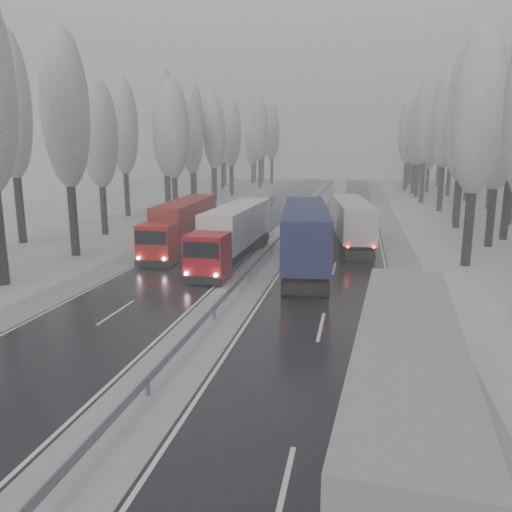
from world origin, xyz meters
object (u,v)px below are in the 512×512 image
(box_truck_distant, at_px, (340,187))
(truck_red_red, at_px, (183,221))
(truck_red_white, at_px, (235,229))
(truck_grey_tarp, at_px, (405,371))
(truck_cream_box, at_px, (350,219))
(truck_blue_box, at_px, (305,232))

(box_truck_distant, relative_size, truck_red_red, 0.45)
(truck_red_white, relative_size, truck_red_red, 1.02)
(truck_grey_tarp, bearing_deg, truck_red_red, 125.41)
(truck_red_white, distance_m, truck_red_red, 6.52)
(truck_cream_box, relative_size, box_truck_distant, 2.28)
(truck_red_red, bearing_deg, truck_grey_tarp, -62.52)
(truck_grey_tarp, distance_m, box_truck_distant, 83.57)
(truck_blue_box, xyz_separation_m, truck_cream_box, (2.91, 9.73, -0.28))
(truck_grey_tarp, height_order, truck_cream_box, truck_cream_box)
(truck_cream_box, xyz_separation_m, truck_red_red, (-13.79, -4.18, -0.05))
(truck_grey_tarp, xyz_separation_m, truck_red_red, (-15.92, 26.40, 0.01))
(truck_grey_tarp, bearing_deg, truck_cream_box, 98.30)
(truck_red_white, bearing_deg, truck_grey_tarp, -64.36)
(truck_red_white, bearing_deg, truck_cream_box, 43.94)
(truck_grey_tarp, distance_m, truck_red_white, 25.08)
(truck_blue_box, distance_m, truck_red_red, 12.21)
(truck_cream_box, distance_m, truck_red_white, 11.44)
(truck_grey_tarp, height_order, truck_red_red, truck_red_red)
(truck_blue_box, bearing_deg, box_truck_distant, 83.24)
(truck_red_white, bearing_deg, truck_blue_box, -18.56)
(truck_grey_tarp, distance_m, truck_cream_box, 30.66)
(truck_grey_tarp, height_order, box_truck_distant, truck_grey_tarp)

